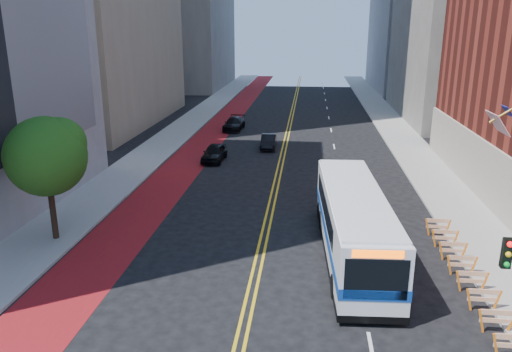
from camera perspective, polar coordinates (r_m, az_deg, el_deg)
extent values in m
plane|color=black|center=(21.24, -1.01, -15.28)|extent=(160.00, 160.00, 0.00)
cube|color=gray|center=(51.18, -10.25, 3.88)|extent=(4.00, 140.00, 0.15)
cube|color=gray|center=(50.10, 17.18, 3.12)|extent=(4.00, 140.00, 0.15)
cube|color=maroon|center=(50.25, -5.96, 3.74)|extent=(3.60, 140.00, 0.01)
cube|color=gold|center=(49.22, 3.11, 3.53)|extent=(0.14, 140.00, 0.01)
cube|color=gold|center=(49.21, 3.53, 3.52)|extent=(0.14, 140.00, 0.01)
cube|color=silver|center=(19.61, 13.07, -18.78)|extent=(0.14, 2.20, 0.01)
cube|color=silver|center=(26.50, 11.12, -8.72)|extent=(0.14, 2.20, 0.01)
cube|color=silver|center=(33.88, 10.06, -2.90)|extent=(0.14, 2.20, 0.01)
cube|color=silver|center=(41.49, 9.38, 0.80)|extent=(0.14, 2.20, 0.01)
cube|color=silver|center=(49.23, 8.92, 3.36)|extent=(0.14, 2.20, 0.01)
cube|color=silver|center=(57.03, 8.58, 5.21)|extent=(0.14, 2.20, 0.01)
cube|color=silver|center=(64.89, 8.32, 6.62)|extent=(0.14, 2.20, 0.01)
cube|color=silver|center=(72.77, 8.12, 7.72)|extent=(0.14, 2.20, 0.01)
cube|color=silver|center=(80.68, 7.95, 8.61)|extent=(0.14, 2.20, 0.01)
cube|color=silver|center=(88.61, 7.82, 9.34)|extent=(0.14, 2.20, 0.01)
cube|color=silver|center=(96.54, 7.70, 9.95)|extent=(0.14, 2.20, 0.01)
cube|color=silver|center=(104.49, 7.61, 10.46)|extent=(0.14, 2.20, 0.01)
cube|color=#9E9384|center=(33.40, 26.48, -1.15)|extent=(0.50, 36.00, 4.00)
cube|color=black|center=(34.59, 25.90, -2.06)|extent=(0.35, 2.80, 2.20)
cube|color=black|center=(40.95, 22.77, 1.07)|extent=(0.35, 2.80, 2.20)
cube|color=#B21419|center=(27.91, 25.88, 5.46)|extent=(0.75, 1.90, 1.05)
cube|color=navy|center=(28.43, 26.78, 6.66)|extent=(0.39, 0.85, 0.52)
cube|color=orange|center=(20.33, 25.69, -17.09)|extent=(0.32, 0.06, 0.99)
cube|color=orange|center=(20.49, 27.22, -16.86)|extent=(1.25, 0.05, 0.18)
cube|color=orange|center=(21.56, 24.34, -14.86)|extent=(0.32, 0.06, 0.99)
cube|color=orange|center=(21.93, 27.16, -14.69)|extent=(0.32, 0.06, 0.99)
cube|color=orange|center=(21.54, 25.90, -13.87)|extent=(1.25, 0.05, 0.22)
cube|color=orange|center=(21.71, 25.78, -14.67)|extent=(1.25, 0.05, 0.18)
cube|color=orange|center=(22.83, 23.17, -12.86)|extent=(0.32, 0.06, 0.99)
cube|color=orange|center=(23.18, 25.83, -12.75)|extent=(0.32, 0.06, 0.99)
cube|color=orange|center=(22.81, 24.63, -11.93)|extent=(1.25, 0.05, 0.22)
cube|color=orange|center=(22.98, 24.52, -12.70)|extent=(1.25, 0.05, 0.18)
cube|color=orange|center=(24.13, 22.13, -11.08)|extent=(0.32, 0.06, 0.99)
cube|color=orange|center=(24.46, 24.65, -11.01)|extent=(0.32, 0.06, 0.99)
cube|color=orange|center=(24.12, 23.51, -10.20)|extent=(1.25, 0.05, 0.22)
cube|color=orange|center=(24.27, 23.41, -10.94)|extent=(1.25, 0.05, 0.18)
cube|color=orange|center=(25.46, 21.21, -9.48)|extent=(0.32, 0.06, 0.99)
cube|color=orange|center=(25.78, 23.60, -9.44)|extent=(0.32, 0.06, 0.99)
cube|color=orange|center=(25.45, 22.52, -8.65)|extent=(1.25, 0.05, 0.22)
cube|color=orange|center=(25.59, 22.43, -9.36)|extent=(1.25, 0.05, 0.18)
cube|color=orange|center=(26.82, 20.39, -8.03)|extent=(0.32, 0.06, 0.99)
cube|color=orange|center=(27.11, 22.67, -8.01)|extent=(0.32, 0.06, 0.99)
cube|color=orange|center=(26.80, 21.63, -7.25)|extent=(1.25, 0.05, 0.22)
cube|color=orange|center=(26.94, 21.55, -7.93)|extent=(1.25, 0.05, 0.18)
cube|color=orange|center=(28.19, 19.66, -6.73)|extent=(0.32, 0.06, 0.99)
cube|color=orange|center=(28.47, 21.82, -6.73)|extent=(0.32, 0.06, 0.99)
cube|color=orange|center=(28.18, 20.83, -5.98)|extent=(1.25, 0.05, 0.22)
cube|color=orange|center=(28.31, 20.76, -6.63)|extent=(1.25, 0.05, 0.18)
cube|color=orange|center=(29.58, 19.00, -5.54)|extent=(0.32, 0.06, 0.99)
cube|color=orange|center=(29.85, 21.06, -5.55)|extent=(0.32, 0.06, 0.99)
cube|color=orange|center=(29.57, 20.11, -4.83)|extent=(1.25, 0.05, 0.22)
cube|color=orange|center=(29.69, 20.04, -5.46)|extent=(1.25, 0.05, 0.18)
cylinder|color=black|center=(29.05, -22.20, -3.65)|extent=(0.32, 0.32, 3.20)
sphere|color=#143D0D|center=(28.21, -22.86, 2.08)|extent=(4.20, 4.20, 4.20)
sphere|color=#143D0D|center=(28.14, -21.55, 3.45)|extent=(2.80, 2.80, 2.80)
sphere|color=#143D0D|center=(28.12, -24.14, 2.72)|extent=(2.40, 2.40, 2.40)
cube|color=black|center=(16.88, 26.73, -7.88)|extent=(0.28, 0.22, 0.95)
sphere|color=red|center=(16.63, 27.05, -6.97)|extent=(0.18, 0.18, 0.18)
sphere|color=yellow|center=(16.75, 26.90, -8.01)|extent=(0.18, 0.18, 0.18)
sphere|color=#0CA526|center=(16.88, 26.75, -9.03)|extent=(0.18, 0.18, 0.18)
cube|color=silver|center=(25.47, 11.08, -5.21)|extent=(3.40, 12.79, 3.01)
cube|color=navy|center=(25.64, 11.03, -6.14)|extent=(3.45, 12.84, 0.48)
cube|color=black|center=(26.07, 10.90, -3.49)|extent=(3.26, 9.00, 1.00)
cube|color=black|center=(19.73, 13.56, -11.41)|extent=(2.42, 0.23, 1.69)
cube|color=black|center=(31.22, 9.62, -0.11)|extent=(2.20, 0.22, 1.06)
cube|color=#FF5905|center=(19.25, 13.78, -8.65)|extent=(1.92, 0.19, 0.32)
cube|color=silver|center=(24.93, 11.28, -1.89)|extent=(3.23, 12.15, 0.13)
cube|color=black|center=(26.06, 10.90, -8.28)|extent=(3.44, 12.83, 0.32)
cylinder|color=black|center=(22.25, 9.03, -12.33)|extent=(0.37, 1.07, 1.06)
cylinder|color=black|center=(22.65, 15.45, -12.21)|extent=(0.37, 1.07, 1.06)
cylinder|color=black|center=(29.10, 7.58, -5.04)|extent=(0.37, 1.07, 1.06)
cylinder|color=black|center=(29.41, 12.45, -5.06)|extent=(0.37, 1.07, 1.06)
cylinder|color=black|center=(30.51, 7.38, -3.98)|extent=(0.37, 1.07, 1.06)
cylinder|color=black|center=(30.81, 12.01, -4.01)|extent=(0.37, 1.07, 1.06)
imported|color=black|center=(43.42, -4.78, 2.67)|extent=(1.90, 4.31, 1.44)
imported|color=black|center=(47.83, 1.45, 3.96)|extent=(1.44, 3.97, 1.30)
imported|color=black|center=(56.52, -2.52, 5.99)|extent=(2.19, 4.90, 1.39)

